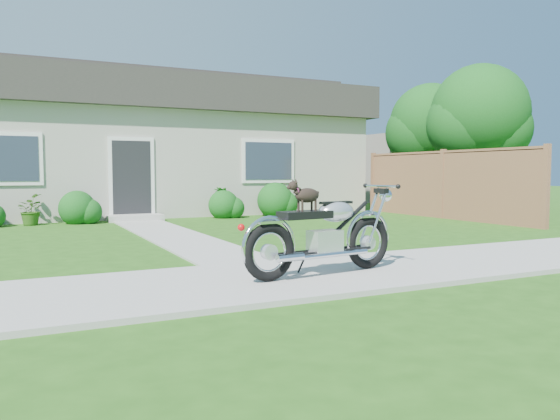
# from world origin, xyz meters

# --- Properties ---
(ground) EXTENTS (80.00, 80.00, 0.00)m
(ground) POSITION_xyz_m (0.00, 0.00, 0.00)
(ground) COLOR #235114
(ground) RESTS_ON ground
(sidewalk) EXTENTS (24.00, 2.20, 0.04)m
(sidewalk) POSITION_xyz_m (0.00, 0.00, 0.02)
(sidewalk) COLOR #9E9B93
(sidewalk) RESTS_ON ground
(walkway) EXTENTS (1.20, 8.00, 0.03)m
(walkway) POSITION_xyz_m (-1.50, 5.00, 0.01)
(walkway) COLOR #9E9B93
(walkway) RESTS_ON ground
(house) EXTENTS (12.60, 7.03, 4.50)m
(house) POSITION_xyz_m (-0.00, 11.99, 2.16)
(house) COLOR #B9B4A7
(house) RESTS_ON ground
(fence) EXTENTS (0.12, 6.62, 1.90)m
(fence) POSITION_xyz_m (6.30, 5.75, 0.94)
(fence) COLOR #946142
(fence) RESTS_ON ground
(tree_near) EXTENTS (3.07, 3.07, 4.71)m
(tree_near) POSITION_xyz_m (9.29, 7.19, 3.02)
(tree_near) COLOR #3D2B1C
(tree_near) RESTS_ON ground
(tree_far) EXTENTS (2.95, 2.94, 4.51)m
(tree_far) POSITION_xyz_m (9.60, 9.86, 2.89)
(tree_far) COLOR #3D2B1C
(tree_far) RESTS_ON ground
(shrub_row) EXTENTS (8.47, 1.05, 1.05)m
(shrub_row) POSITION_xyz_m (-0.35, 8.50, 0.39)
(shrub_row) COLOR #144E16
(shrub_row) RESTS_ON ground
(potted_plant_left) EXTENTS (0.75, 0.81, 0.75)m
(potted_plant_left) POSITION_xyz_m (-4.01, 8.55, 0.37)
(potted_plant_left) COLOR #2B5416
(potted_plant_left) RESTS_ON ground
(potted_plant_right) EXTENTS (0.68, 0.68, 0.86)m
(potted_plant_right) POSITION_xyz_m (0.91, 8.55, 0.43)
(potted_plant_right) COLOR #1F621B
(potted_plant_right) RESTS_ON ground
(motorcycle_with_dog) EXTENTS (2.22, 0.65, 1.13)m
(motorcycle_with_dog) POSITION_xyz_m (-0.95, -0.14, 0.54)
(motorcycle_with_dog) COLOR black
(motorcycle_with_dog) RESTS_ON sidewalk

